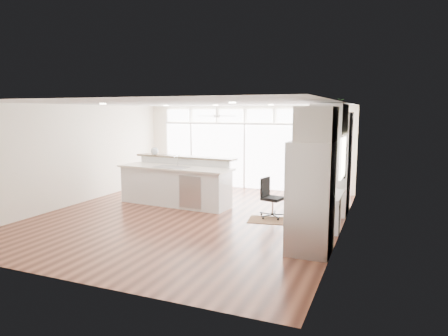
% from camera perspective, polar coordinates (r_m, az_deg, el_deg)
% --- Properties ---
extents(floor, '(7.00, 8.00, 0.02)m').
position_cam_1_polar(floor, '(9.74, -4.85, -6.97)').
color(floor, '#492116').
rests_on(floor, ground).
extents(ceiling, '(7.00, 8.00, 0.02)m').
position_cam_1_polar(ceiling, '(9.41, -5.04, 9.18)').
color(ceiling, silver).
rests_on(ceiling, wall_back).
extents(wall_back, '(7.00, 0.04, 2.70)m').
position_cam_1_polar(wall_back, '(13.14, 3.08, 2.98)').
color(wall_back, white).
rests_on(wall_back, floor).
extents(wall_front, '(7.00, 0.04, 2.70)m').
position_cam_1_polar(wall_front, '(6.25, -22.02, -3.26)').
color(wall_front, white).
rests_on(wall_front, floor).
extents(wall_left, '(0.04, 8.00, 2.70)m').
position_cam_1_polar(wall_left, '(11.51, -20.64, 1.75)').
color(wall_left, white).
rests_on(wall_left, floor).
extents(wall_right, '(0.04, 8.00, 2.70)m').
position_cam_1_polar(wall_right, '(8.48, 16.58, -0.15)').
color(wall_right, white).
rests_on(wall_right, floor).
extents(glass_wall, '(5.80, 0.06, 2.08)m').
position_cam_1_polar(glass_wall, '(13.12, 2.98, 1.65)').
color(glass_wall, white).
rests_on(glass_wall, wall_back).
extents(transom_row, '(5.90, 0.06, 0.40)m').
position_cam_1_polar(transom_row, '(13.04, 3.03, 7.47)').
color(transom_row, white).
rests_on(transom_row, wall_back).
extents(desk_window, '(0.04, 0.85, 0.85)m').
position_cam_1_polar(desk_window, '(8.76, 16.58, 1.42)').
color(desk_window, white).
rests_on(desk_window, wall_right).
extents(ceiling_fan, '(1.16, 1.16, 0.32)m').
position_cam_1_polar(ceiling_fan, '(12.16, -1.02, 7.91)').
color(ceiling_fan, white).
rests_on(ceiling_fan, ceiling).
extents(recessed_lights, '(3.40, 3.00, 0.02)m').
position_cam_1_polar(recessed_lights, '(9.59, -4.49, 9.04)').
color(recessed_lights, white).
rests_on(recessed_lights, ceiling).
extents(oven_cabinet, '(0.64, 1.20, 2.50)m').
position_cam_1_polar(oven_cabinet, '(10.30, 15.77, 0.72)').
color(oven_cabinet, white).
rests_on(oven_cabinet, floor).
extents(desk_nook, '(0.72, 1.30, 0.76)m').
position_cam_1_polar(desk_nook, '(9.00, 14.18, -5.90)').
color(desk_nook, white).
rests_on(desk_nook, floor).
extents(upper_cabinets, '(0.64, 1.30, 0.64)m').
position_cam_1_polar(upper_cabinets, '(8.74, 14.88, 6.73)').
color(upper_cabinets, white).
rests_on(upper_cabinets, wall_right).
extents(refrigerator, '(0.76, 0.90, 2.00)m').
position_cam_1_polar(refrigerator, '(7.27, 12.30, -4.13)').
color(refrigerator, '#A5A5AA').
rests_on(refrigerator, floor).
extents(fridge_cabinet, '(0.64, 0.90, 0.60)m').
position_cam_1_polar(fridge_cabinet, '(7.11, 13.09, 6.14)').
color(fridge_cabinet, white).
rests_on(fridge_cabinet, wall_right).
extents(framed_photos, '(0.06, 0.22, 0.80)m').
position_cam_1_polar(framed_photos, '(9.39, 16.93, 0.91)').
color(framed_photos, black).
rests_on(framed_photos, wall_right).
extents(kitchen_island, '(3.30, 1.46, 1.28)m').
position_cam_1_polar(kitchen_island, '(10.87, -7.03, -1.91)').
color(kitchen_island, white).
rests_on(kitchen_island, floor).
extents(rug, '(1.04, 0.83, 0.01)m').
position_cam_1_polar(rug, '(9.42, 6.45, -7.41)').
color(rug, '#3E2413').
rests_on(rug, floor).
extents(office_chair, '(0.58, 0.55, 0.94)m').
position_cam_1_polar(office_chair, '(9.58, 6.98, -4.30)').
color(office_chair, black).
rests_on(office_chair, floor).
extents(fishbowl, '(0.23, 0.23, 0.22)m').
position_cam_1_polar(fishbowl, '(11.64, -9.88, 2.40)').
color(fishbowl, silver).
rests_on(fishbowl, kitchen_island).
extents(monitor, '(0.16, 0.51, 0.42)m').
position_cam_1_polar(monitor, '(8.89, 13.80, -2.17)').
color(monitor, black).
rests_on(monitor, desk_nook).
extents(keyboard, '(0.13, 0.32, 0.02)m').
position_cam_1_polar(keyboard, '(8.95, 12.68, -3.37)').
color(keyboard, white).
rests_on(keyboard, desk_nook).
extents(potted_plant, '(0.32, 0.35, 0.25)m').
position_cam_1_polar(potted_plant, '(10.22, 16.07, 8.39)').
color(potted_plant, '#31622A').
rests_on(potted_plant, oven_cabinet).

